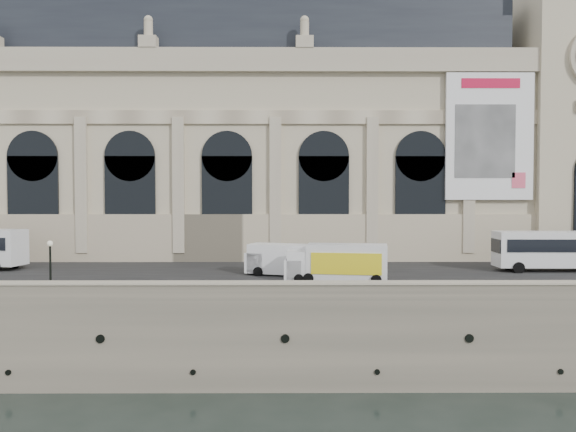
# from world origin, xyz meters

# --- Properties ---
(ground) EXTENTS (260.00, 260.00, 0.00)m
(ground) POSITION_xyz_m (0.00, 0.00, 0.00)
(ground) COLOR black
(ground) RESTS_ON ground
(quay) EXTENTS (160.00, 70.00, 6.00)m
(quay) POSITION_xyz_m (0.00, 35.00, 3.00)
(quay) COLOR gray
(quay) RESTS_ON ground
(street) EXTENTS (160.00, 24.00, 0.06)m
(street) POSITION_xyz_m (0.00, 14.00, 6.03)
(street) COLOR #2D2D2D
(street) RESTS_ON quay
(parapet) EXTENTS (160.00, 1.40, 1.21)m
(parapet) POSITION_xyz_m (0.00, 0.60, 6.62)
(parapet) COLOR gray
(parapet) RESTS_ON quay
(museum) EXTENTS (69.00, 18.70, 29.10)m
(museum) POSITION_xyz_m (-5.98, 30.86, 19.72)
(museum) COLOR #BCAE90
(museum) RESTS_ON quay
(clock_pavilion) EXTENTS (13.00, 14.72, 36.70)m
(clock_pavilion) POSITION_xyz_m (34.00, 27.93, 23.42)
(clock_pavilion) COLOR #BCAE90
(clock_pavilion) RESTS_ON quay
(bus_right) EXTENTS (12.47, 3.04, 3.66)m
(bus_right) POSITION_xyz_m (27.34, 14.40, 8.05)
(bus_right) COLOR white
(bus_right) RESTS_ON quay
(van_b) EXTENTS (5.65, 2.56, 2.46)m
(van_b) POSITION_xyz_m (4.48, 8.58, 7.26)
(van_b) COLOR white
(van_b) RESTS_ON quay
(van_c) EXTENTS (6.54, 4.16, 2.73)m
(van_c) POSITION_xyz_m (1.49, 12.07, 7.39)
(van_c) COLOR white
(van_c) RESTS_ON quay
(box_truck) EXTENTS (7.84, 3.66, 3.05)m
(box_truck) POSITION_xyz_m (6.48, 8.24, 7.53)
(box_truck) COLOR white
(box_truck) RESTS_ON quay
(lamp_left) EXTENTS (0.39, 0.39, 3.84)m
(lamp_left) POSITION_xyz_m (-13.99, 1.92, 7.91)
(lamp_left) COLOR black
(lamp_left) RESTS_ON quay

